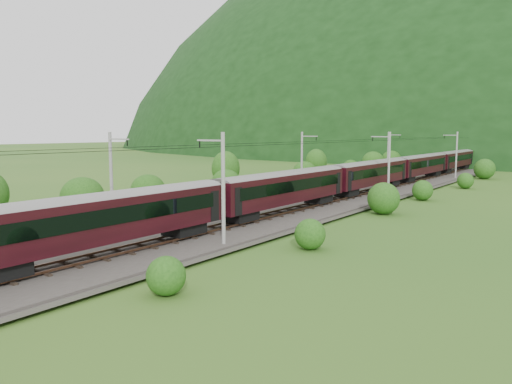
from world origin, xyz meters
The scene contains 14 objects.
ground centered at (0.00, 0.00, 0.00)m, with size 600.00×600.00×0.00m, color #2A581B.
railbed centered at (0.00, 10.00, 0.15)m, with size 14.00×220.00×0.30m, color #38332D.
track_left centered at (-2.40, 10.00, 0.37)m, with size 2.40×220.00×0.27m.
track_right centered at (2.40, 10.00, 0.37)m, with size 2.40×220.00×0.27m.
catenary_left centered at (-6.12, 32.00, 4.50)m, with size 2.54×192.28×8.00m.
catenary_right centered at (6.12, 32.00, 4.50)m, with size 2.54×192.28×8.00m.
overhead_wires centered at (0.00, 10.00, 7.10)m, with size 4.83×198.00×0.03m.
mountain_ridge centered at (-120.00, 300.00, 0.00)m, with size 336.00×280.00×132.00m, color black.
train centered at (2.40, 34.92, 3.31)m, with size 2.76×154.37×4.80m.
hazard_post_near centered at (-0.16, 32.01, 1.13)m, with size 0.18×0.18×1.67m, color red.
hazard_post_far centered at (0.47, 32.71, 0.94)m, with size 0.14×0.14×1.28m, color red.
signal centered at (-3.80, 31.69, 1.73)m, with size 0.27×0.27×2.43m.
vegetation_left centered at (-13.07, 22.04, 2.11)m, with size 9.50×145.01×5.65m.
vegetation_right centered at (10.81, 19.98, 1.35)m, with size 6.69×110.32×3.23m.
Camera 1 is at (28.67, -27.24, 8.33)m, focal length 35.00 mm.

